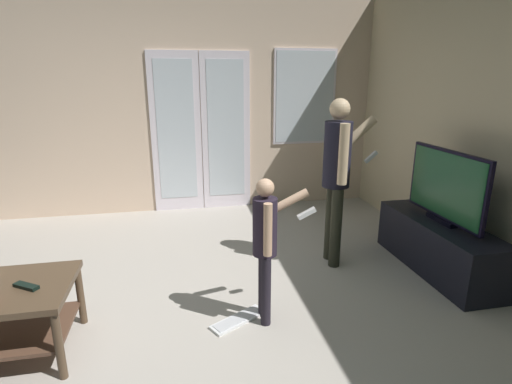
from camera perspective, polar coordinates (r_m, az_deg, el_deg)
name	(u,v)px	position (r m, az deg, el deg)	size (l,w,h in m)	color
ground_plane	(152,331)	(3.03, -14.82, -18.89)	(5.83, 5.48, 0.02)	#B6ADA2
wall_back_with_doors	(163,107)	(5.21, -13.37, 11.87)	(5.83, 0.09, 2.78)	beige
tv_stand	(438,246)	(3.98, 24.86, -7.10)	(0.44, 1.34, 0.47)	black
flat_screen_tv	(446,186)	(3.81, 25.80, 0.74)	(0.08, 0.97, 0.65)	black
person_adult	(338,168)	(3.63, 11.75, 3.39)	(0.58, 0.42, 1.54)	#2C2C21
person_child	(266,238)	(2.74, 1.53, -6.67)	(0.49, 0.29, 1.07)	#241F29
loose_keyboard	(239,319)	(3.02, -2.55, -17.96)	(0.45, 0.33, 0.02)	white
tv_remote_black	(26,286)	(2.83, -30.33, -11.69)	(0.17, 0.05, 0.02)	black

